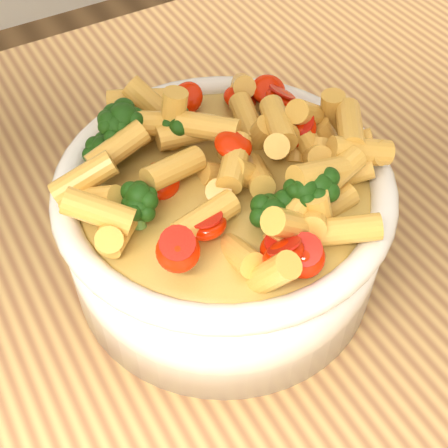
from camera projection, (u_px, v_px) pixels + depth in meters
table at (232, 365)px, 0.54m from camera, size 1.20×0.80×0.90m
serving_bowl at (224, 223)px, 0.44m from camera, size 0.23×0.23×0.10m
pasta_salad at (224, 160)px, 0.40m from camera, size 0.18×0.18×0.04m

